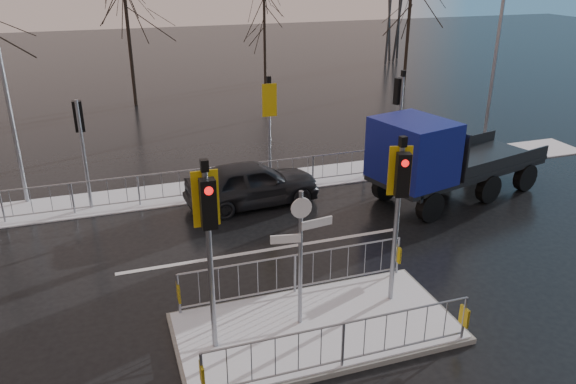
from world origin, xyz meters
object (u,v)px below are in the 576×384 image
object	(u,v)px
traffic_island	(316,315)
street_lamp_right	(499,46)
flatbed_truck	(432,158)
car_far_lane	(252,183)
street_lamp_left	(3,64)

from	to	relation	value
traffic_island	street_lamp_right	world-z (taller)	street_lamp_right
flatbed_truck	car_far_lane	bearing A→B (deg)	162.40
street_lamp_right	street_lamp_left	bearing A→B (deg)	176.63
traffic_island	street_lamp_left	bearing A→B (deg)	124.07
traffic_island	flatbed_truck	world-z (taller)	traffic_island
flatbed_truck	traffic_island	bearing A→B (deg)	-139.05
flatbed_truck	street_lamp_right	bearing A→B (deg)	35.62
traffic_island	flatbed_truck	distance (m)	8.02
traffic_island	street_lamp_right	bearing A→B (deg)	38.73
traffic_island	flatbed_truck	bearing A→B (deg)	40.95
traffic_island	street_lamp_left	distance (m)	12.17
car_far_lane	flatbed_truck	xyz separation A→B (m)	(5.48, -1.74, 0.82)
car_far_lane	street_lamp_right	bearing A→B (deg)	-85.77
flatbed_truck	street_lamp_left	world-z (taller)	street_lamp_left
flatbed_truck	street_lamp_left	distance (m)	13.46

